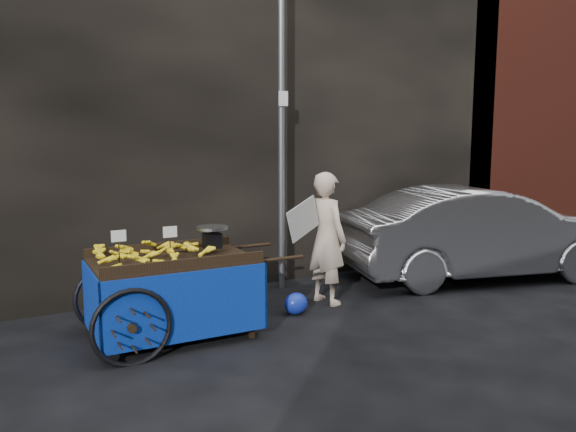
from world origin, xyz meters
TOP-DOWN VIEW (x-y plane):
  - ground at (0.00, 0.00)m, footprint 80.00×80.00m
  - building_wall at (0.39, 2.60)m, footprint 13.50×2.00m
  - street_pole at (0.30, 1.30)m, footprint 0.12×0.10m
  - banana_cart at (-1.53, 0.26)m, footprint 2.12×1.08m
  - vendor at (0.43, 0.47)m, footprint 0.89×0.62m
  - plastic_bag at (-0.10, 0.26)m, footprint 0.27×0.22m
  - parked_car at (2.93, 0.40)m, footprint 4.02×2.33m

SIDE VIEW (x-z plane):
  - ground at x=0.00m, z-range 0.00..0.00m
  - plastic_bag at x=-0.10m, z-range 0.00..0.24m
  - parked_car at x=2.93m, z-range 0.00..1.25m
  - banana_cart at x=-1.53m, z-range 0.13..1.26m
  - vendor at x=0.43m, z-range 0.00..1.54m
  - street_pole at x=0.30m, z-range 0.01..4.01m
  - building_wall at x=0.39m, z-range 0.00..5.00m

